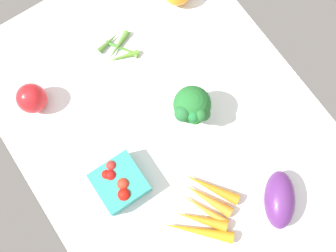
% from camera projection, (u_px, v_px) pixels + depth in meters
% --- Properties ---
extents(tablecloth, '(1.04, 0.76, 0.02)m').
position_uv_depth(tablecloth, '(168.00, 129.00, 1.05)').
color(tablecloth, white).
rests_on(tablecloth, ground).
extents(carrot_bunch, '(0.21, 0.21, 0.03)m').
position_uv_depth(carrot_bunch, '(203.00, 210.00, 0.97)').
color(carrot_bunch, orange).
rests_on(carrot_bunch, tablecloth).
extents(bell_pepper_red, '(0.09, 0.09, 0.08)m').
position_uv_depth(bell_pepper_red, '(32.00, 98.00, 1.01)').
color(bell_pepper_red, red).
rests_on(bell_pepper_red, tablecloth).
extents(okra_pile, '(0.10, 0.10, 0.02)m').
position_uv_depth(okra_pile, '(118.00, 48.00, 1.09)').
color(okra_pile, '#598D2C').
rests_on(okra_pile, tablecloth).
extents(berry_basket, '(0.12, 0.12, 0.07)m').
position_uv_depth(berry_basket, '(120.00, 183.00, 0.97)').
color(berry_basket, teal).
rests_on(berry_basket, tablecloth).
extents(eggplant, '(0.16, 0.15, 0.07)m').
position_uv_depth(eggplant, '(280.00, 200.00, 0.95)').
color(eggplant, '#5D2973').
rests_on(eggplant, tablecloth).
extents(broccoli_head, '(0.10, 0.11, 0.12)m').
position_uv_depth(broccoli_head, '(192.00, 107.00, 0.97)').
color(broccoli_head, '#93C87B').
rests_on(broccoli_head, tablecloth).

